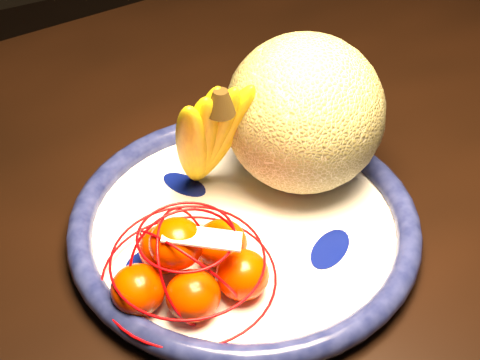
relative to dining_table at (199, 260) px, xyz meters
name	(u,v)px	position (x,y,z in m)	size (l,w,h in m)	color
dining_table	(199,260)	(0.00, 0.00, 0.00)	(1.67, 1.10, 0.79)	black
fruit_bowl	(244,225)	(0.03, -0.06, 0.10)	(0.37, 0.37, 0.03)	white
cantaloupe	(304,113)	(0.12, -0.02, 0.19)	(0.17, 0.17, 0.17)	olive
banana_bunch	(207,133)	(0.02, 0.00, 0.18)	(0.11, 0.11, 0.17)	yellow
mandarin_bag	(189,265)	(-0.06, -0.11, 0.13)	(0.23, 0.23, 0.11)	#FF3200
price_tag	(202,237)	(-0.05, -0.12, 0.17)	(0.07, 0.03, 0.00)	white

